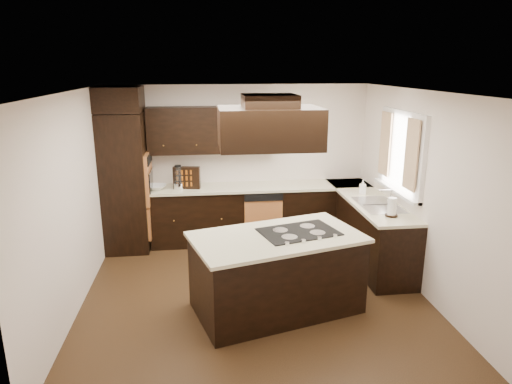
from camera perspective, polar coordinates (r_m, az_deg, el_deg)
floor at (r=5.96m, az=-0.27°, el=-12.40°), size 4.20×4.20×0.02m
ceiling at (r=5.27m, az=-0.30°, el=12.57°), size 4.20×4.20×0.02m
wall_back at (r=7.52m, az=-2.15°, el=3.77°), size 4.20×0.02×2.50m
wall_front at (r=3.53m, az=3.75°, el=-10.23°), size 4.20×0.02×2.50m
wall_left at (r=5.65m, az=-22.05°, el=-1.36°), size 0.02×4.20×2.50m
wall_right at (r=6.09m, az=19.84°, el=0.02°), size 0.02×4.20×2.50m
oven_column at (r=7.24m, az=-15.99°, el=1.16°), size 0.65×0.75×2.12m
wall_oven_face at (r=7.18m, az=-13.27°, el=1.72°), size 0.05×0.62×0.78m
base_cabinets_back at (r=7.44m, az=-1.61°, el=-2.83°), size 2.93×0.60×0.88m
base_cabinets_right at (r=6.99m, az=13.71°, el=-4.51°), size 0.60×2.40×0.88m
countertop_back at (r=7.29m, az=-1.63°, el=0.56°), size 2.93×0.63×0.04m
countertop_right at (r=6.85m, az=13.83°, el=-0.89°), size 0.63×2.40×0.04m
upper_cabinets at (r=7.23m, az=-5.50°, el=7.73°), size 2.00×0.34×0.72m
dishwasher_front at (r=7.21m, az=0.93°, el=-3.81°), size 0.60×0.05×0.72m
window_frame at (r=6.47m, az=17.71°, el=4.72°), size 0.06×1.32×1.12m
window_pane at (r=6.48m, az=17.93°, el=4.72°), size 0.00×1.20×1.00m
curtain_left at (r=6.06m, az=18.84°, el=4.41°), size 0.02×0.34×0.90m
curtain_right at (r=6.82m, az=15.84°, el=5.81°), size 0.02×0.34×0.90m
sink_rim at (r=6.53m, az=15.03°, el=-1.55°), size 0.52×0.84×0.01m
island at (r=5.39m, az=2.58°, el=-10.23°), size 2.04×1.46×0.88m
island_top at (r=5.21m, az=2.64°, el=-5.67°), size 2.12×1.54×0.04m
cooktop at (r=5.32m, az=5.36°, el=-4.97°), size 0.99×0.79×0.01m
range_hood at (r=4.78m, az=1.68°, el=8.04°), size 1.05×0.72×0.42m
hood_duct at (r=4.75m, az=1.71°, el=11.33°), size 0.55×0.50×0.13m
blender_base at (r=7.20m, az=-9.64°, el=0.73°), size 0.15×0.15×0.10m
blender_pitcher at (r=7.16m, az=-9.70°, el=2.13°), size 0.13×0.13×0.26m
spice_rack at (r=7.20m, az=-8.66°, el=1.77°), size 0.43×0.17×0.34m
mixing_bowl at (r=7.25m, az=-12.36°, el=0.58°), size 0.36×0.36×0.07m
soap_bottle at (r=7.01m, az=13.20°, el=0.63°), size 0.13×0.13×0.22m
paper_towel at (r=6.06m, az=16.62°, el=-1.82°), size 0.13×0.13×0.25m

